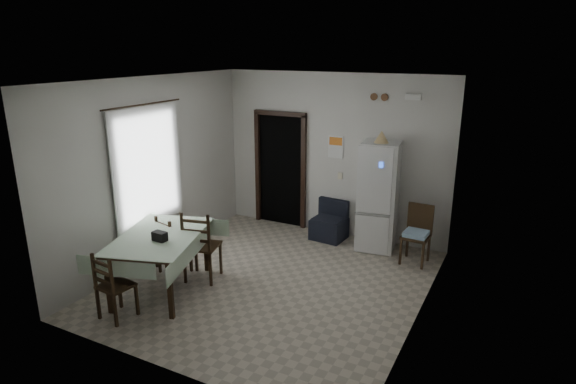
# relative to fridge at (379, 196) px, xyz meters

# --- Properties ---
(ground) EXTENTS (4.50, 4.50, 0.00)m
(ground) POSITION_rel_fridge_xyz_m (-0.97, -1.93, -0.92)
(ground) COLOR #A49886
(ground) RESTS_ON ground
(ceiling) EXTENTS (4.20, 4.50, 0.02)m
(ceiling) POSITION_rel_fridge_xyz_m (-0.97, -1.93, 1.98)
(ceiling) COLOR white
(ceiling) RESTS_ON ground
(wall_back) EXTENTS (4.20, 0.02, 2.90)m
(wall_back) POSITION_rel_fridge_xyz_m (-0.97, 0.32, 0.53)
(wall_back) COLOR silver
(wall_back) RESTS_ON ground
(wall_front) EXTENTS (4.20, 0.02, 2.90)m
(wall_front) POSITION_rel_fridge_xyz_m (-0.97, -4.18, 0.53)
(wall_front) COLOR silver
(wall_front) RESTS_ON ground
(wall_left) EXTENTS (0.02, 4.50, 2.90)m
(wall_left) POSITION_rel_fridge_xyz_m (-3.07, -1.93, 0.53)
(wall_left) COLOR silver
(wall_left) RESTS_ON ground
(wall_right) EXTENTS (0.02, 4.50, 2.90)m
(wall_right) POSITION_rel_fridge_xyz_m (1.13, -1.93, 0.53)
(wall_right) COLOR silver
(wall_right) RESTS_ON ground
(doorway) EXTENTS (1.06, 0.52, 2.22)m
(doorway) POSITION_rel_fridge_xyz_m (-2.02, 0.52, 0.14)
(doorway) COLOR black
(doorway) RESTS_ON ground
(window_recess) EXTENTS (0.10, 1.20, 1.60)m
(window_recess) POSITION_rel_fridge_xyz_m (-3.12, -2.13, 0.63)
(window_recess) COLOR silver
(window_recess) RESTS_ON ground
(curtain) EXTENTS (0.02, 1.45, 1.85)m
(curtain) POSITION_rel_fridge_xyz_m (-3.01, -2.13, 0.63)
(curtain) COLOR silver
(curtain) RESTS_ON ground
(curtain_rod) EXTENTS (0.02, 1.60, 0.02)m
(curtain_rod) POSITION_rel_fridge_xyz_m (-3.00, -2.13, 1.58)
(curtain_rod) COLOR black
(curtain_rod) RESTS_ON ground
(calendar) EXTENTS (0.28, 0.02, 0.40)m
(calendar) POSITION_rel_fridge_xyz_m (-0.92, 0.31, 0.70)
(calendar) COLOR white
(calendar) RESTS_ON ground
(calendar_image) EXTENTS (0.24, 0.01, 0.14)m
(calendar_image) POSITION_rel_fridge_xyz_m (-0.92, 0.30, 0.80)
(calendar_image) COLOR orange
(calendar_image) RESTS_ON ground
(light_switch) EXTENTS (0.08, 0.02, 0.12)m
(light_switch) POSITION_rel_fridge_xyz_m (-0.82, 0.31, 0.18)
(light_switch) COLOR beige
(light_switch) RESTS_ON ground
(vent_left) EXTENTS (0.12, 0.03, 0.12)m
(vent_left) POSITION_rel_fridge_xyz_m (-0.27, 0.30, 1.60)
(vent_left) COLOR #503420
(vent_left) RESTS_ON ground
(vent_right) EXTENTS (0.12, 0.03, 0.12)m
(vent_right) POSITION_rel_fridge_xyz_m (-0.09, 0.30, 1.60)
(vent_right) COLOR #503420
(vent_right) RESTS_ON ground
(emergency_light) EXTENTS (0.25, 0.07, 0.09)m
(emergency_light) POSITION_rel_fridge_xyz_m (0.38, 0.28, 1.63)
(emergency_light) COLOR white
(emergency_light) RESTS_ON ground
(fridge) EXTENTS (0.67, 0.67, 1.84)m
(fridge) POSITION_rel_fridge_xyz_m (0.00, 0.00, 0.00)
(fridge) COLOR silver
(fridge) RESTS_ON ground
(tan_cone) EXTENTS (0.26, 0.26, 0.19)m
(tan_cone) POSITION_rel_fridge_xyz_m (0.01, -0.07, 1.02)
(tan_cone) COLOR tan
(tan_cone) RESTS_ON fridge
(navy_seat) EXTENTS (0.61, 0.59, 0.69)m
(navy_seat) POSITION_rel_fridge_xyz_m (-0.88, 0.00, -0.58)
(navy_seat) COLOR black
(navy_seat) RESTS_ON ground
(corner_chair) EXTENTS (0.43, 0.43, 0.94)m
(corner_chair) POSITION_rel_fridge_xyz_m (0.72, -0.31, -0.45)
(corner_chair) COLOR black
(corner_chair) RESTS_ON ground
(dining_table) EXTENTS (1.48, 1.84, 0.83)m
(dining_table) POSITION_rel_fridge_xyz_m (-2.24, -2.84, -0.51)
(dining_table) COLOR #B2CBAD
(dining_table) RESTS_ON ground
(black_bag) EXTENTS (0.20, 0.13, 0.13)m
(black_bag) POSITION_rel_fridge_xyz_m (-2.09, -2.98, -0.03)
(black_bag) COLOR black
(black_bag) RESTS_ON dining_table
(dining_chair_far_left) EXTENTS (0.47, 0.47, 0.91)m
(dining_chair_far_left) POSITION_rel_fridge_xyz_m (-2.45, -2.31, -0.47)
(dining_chair_far_left) COLOR black
(dining_chair_far_left) RESTS_ON ground
(dining_chair_far_right) EXTENTS (0.56, 0.56, 1.08)m
(dining_chair_far_right) POSITION_rel_fridge_xyz_m (-1.94, -2.29, -0.38)
(dining_chair_far_right) COLOR black
(dining_chair_far_right) RESTS_ON ground
(dining_chair_near_head) EXTENTS (0.42, 0.42, 0.90)m
(dining_chair_near_head) POSITION_rel_fridge_xyz_m (-2.26, -3.65, -0.47)
(dining_chair_near_head) COLOR black
(dining_chair_near_head) RESTS_ON ground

